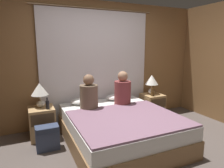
{
  "coord_description": "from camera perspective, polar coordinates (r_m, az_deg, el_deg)",
  "views": [
    {
      "loc": [
        -1.42,
        -2.22,
        1.62
      ],
      "look_at": [
        0.0,
        0.92,
        0.95
      ],
      "focal_mm": 32.0,
      "sensor_mm": 36.0,
      "label": 1
    }
  ],
  "objects": [
    {
      "name": "ground_plane",
      "position": [
        3.09,
        7.52,
        -20.74
      ],
      "size": [
        16.0,
        16.0,
        0.0
      ],
      "primitive_type": "plane",
      "color": "#564C47"
    },
    {
      "name": "wall_back",
      "position": [
        4.21,
        -4.61,
        5.9
      ],
      "size": [
        4.9,
        0.06,
        2.5
      ],
      "color": "olive",
      "rests_on": "ground_plane"
    },
    {
      "name": "curtain_panel",
      "position": [
        4.16,
        -4.3,
        4.7
      ],
      "size": [
        2.5,
        0.02,
        2.34
      ],
      "color": "white",
      "rests_on": "ground_plane"
    },
    {
      "name": "bed",
      "position": [
        3.45,
        2.11,
        -12.44
      ],
      "size": [
        1.68,
        2.01,
        0.5
      ],
      "color": "olive",
      "rests_on": "ground_plane"
    },
    {
      "name": "nightstand_left",
      "position": [
        3.79,
        -19.34,
        -10.38
      ],
      "size": [
        0.42,
        0.46,
        0.55
      ],
      "color": "tan",
      "rests_on": "ground_plane"
    },
    {
      "name": "nightstand_right",
      "position": [
        4.59,
        11.38,
        -6.26
      ],
      "size": [
        0.42,
        0.46,
        0.55
      ],
      "color": "tan",
      "rests_on": "ground_plane"
    },
    {
      "name": "lamp_left",
      "position": [
        3.68,
        -19.97,
        -1.83
      ],
      "size": [
        0.29,
        0.29,
        0.43
      ],
      "color": "silver",
      "rests_on": "nightstand_left"
    },
    {
      "name": "lamp_right",
      "position": [
        4.5,
        11.26,
        0.83
      ],
      "size": [
        0.29,
        0.29,
        0.43
      ],
      "color": "silver",
      "rests_on": "nightstand_right"
    },
    {
      "name": "pillow_left",
      "position": [
        3.93,
        -7.99,
        -4.76
      ],
      "size": [
        0.53,
        0.32,
        0.12
      ],
      "color": "white",
      "rests_on": "bed"
    },
    {
      "name": "pillow_right",
      "position": [
        4.18,
        1.81,
        -3.67
      ],
      "size": [
        0.53,
        0.32,
        0.12
      ],
      "color": "white",
      "rests_on": "bed"
    },
    {
      "name": "blanket_on_bed",
      "position": [
        3.12,
        4.46,
        -9.73
      ],
      "size": [
        1.62,
        1.39,
        0.03
      ],
      "color": "slate",
      "rests_on": "bed"
    },
    {
      "name": "person_left_in_bed",
      "position": [
        3.54,
        -6.62,
        -3.09
      ],
      "size": [
        0.32,
        0.32,
        0.63
      ],
      "color": "brown",
      "rests_on": "bed"
    },
    {
      "name": "person_right_in_bed",
      "position": [
        3.79,
        3.04,
        -1.93
      ],
      "size": [
        0.31,
        0.31,
        0.65
      ],
      "color": "brown",
      "rests_on": "bed"
    },
    {
      "name": "beer_bottle_on_left_stand",
      "position": [
        3.58,
        -17.96,
        -5.62
      ],
      "size": [
        0.06,
        0.06,
        0.2
      ],
      "color": "black",
      "rests_on": "nightstand_left"
    },
    {
      "name": "beer_bottle_on_right_stand",
      "position": [
        4.35,
        11.49,
        -2.25
      ],
      "size": [
        0.06,
        0.06,
        0.23
      ],
      "color": "#513819",
      "rests_on": "nightstand_right"
    },
    {
      "name": "backpack_on_floor",
      "position": [
        3.38,
        -17.96,
        -14.05
      ],
      "size": [
        0.35,
        0.22,
        0.39
      ],
      "color": "#333D56",
      "rests_on": "ground_plane"
    },
    {
      "name": "handbag_on_floor",
      "position": [
        4.3,
        13.95,
        -9.71
      ],
      "size": [
        0.32,
        0.15,
        0.39
      ],
      "color": "black",
      "rests_on": "ground_plane"
    }
  ]
}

